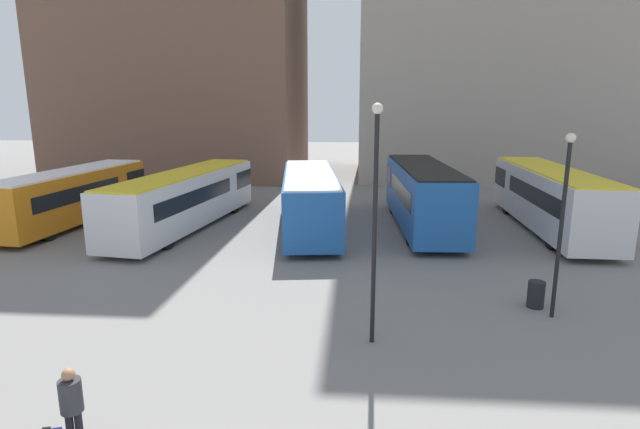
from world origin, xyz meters
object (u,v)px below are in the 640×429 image
Objects in this scene: bus_1 at (186,197)px; bus_3 at (422,194)px; lamp_post_0 at (563,212)px; bus_2 at (310,198)px; traveler at (71,400)px; bus_0 at (73,194)px; trash_bin at (536,294)px; lamp_post_2 at (375,209)px; bus_4 at (550,196)px.

bus_1 is 12.21m from bus_3.
bus_3 is 11.48m from lamp_post_0.
bus_3 reaches higher than bus_1.
bus_2 reaches higher than traveler.
bus_0 is 19.93m from traveler.
lamp_post_0 is 2.93m from trash_bin.
bus_0 is 20.17m from lamp_post_2.
bus_0 is at bearing 141.06° from lamp_post_2.
bus_2 is 1.79× the size of lamp_post_2.
trash_bin is (20.81, -9.85, -1.14)m from bus_0.
lamp_post_0 is (11.12, 6.68, 2.31)m from traveler.
bus_0 is 24.91m from bus_4.
bus_4 is 23.33m from traveler.
bus_2 is 7.11× the size of traveler.
lamp_post_0 is (21.07, -10.57, 1.68)m from bus_0.
bus_1 is 18.62m from bus_4.
lamp_post_2 reaches higher than bus_1.
lamp_post_0 is at bearing 20.44° from lamp_post_2.
lamp_post_0 is at bearing 162.26° from bus_4.
bus_2 is 17.27m from traveler.
lamp_post_2 is (15.60, -12.61, 2.10)m from bus_0.
bus_0 is 0.91× the size of bus_4.
traveler is 0.29× the size of lamp_post_0.
bus_3 is at bearing 103.12° from lamp_post_0.
bus_1 is at bearing 94.07° from bus_4.
lamp_post_0 is (8.35, -10.35, 1.65)m from bus_2.
bus_0 is at bearing 95.33° from bus_1.
bus_1 is 1.06× the size of bus_4.
bus_3 is 19.73m from traveler.
trash_bin is (2.33, -10.37, -1.35)m from bus_3.
traveler is at bearing -140.59° from lamp_post_2.
lamp_post_0 is at bearing -116.57° from bus_1.
bus_0 is at bearing 154.66° from trash_bin.
bus_1 is at bearing 91.13° from bus_3.
bus_4 reaches higher than traveler.
bus_4 is (18.59, 0.96, 0.11)m from bus_1.
bus_4 is 14.20× the size of trash_bin.
bus_4 is 16.30m from lamp_post_2.
bus_2 is 12.21m from bus_4.
bus_2 is (12.72, -0.22, 0.03)m from bus_0.
bus_0 is 18.49m from bus_3.
trash_bin is (5.21, 2.75, -3.25)m from lamp_post_2.
bus_0 is 6.90× the size of traveler.
bus_0 is 23.06m from trash_bin.
lamp_post_2 reaches higher than lamp_post_0.
bus_4 is 7.60× the size of traveler.
lamp_post_2 reaches higher than bus_3.
bus_1 reaches higher than traveler.
lamp_post_0 is 6.47× the size of trash_bin.
bus_2 is at bearing 94.47° from bus_3.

